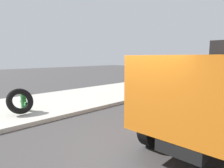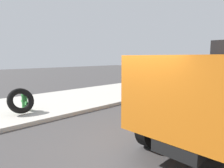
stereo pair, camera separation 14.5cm
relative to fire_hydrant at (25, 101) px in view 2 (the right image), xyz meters
name	(u,v)px [view 2 (the right image)]	position (x,y,z in m)	size (l,w,h in m)	color
ground_plane	(144,155)	(0.66, -5.66, -0.56)	(80.00, 80.00, 0.00)	#423F3F
sidewalk_curb	(33,106)	(0.66, 0.84, -0.49)	(36.00, 5.00, 0.15)	#BCB7AD
fire_hydrant	(25,101)	(0.00, 0.00, 0.00)	(0.25, 0.57, 0.77)	#2D8438
loose_tire	(21,101)	(-0.29, -0.38, 0.11)	(1.03, 1.03, 0.23)	black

